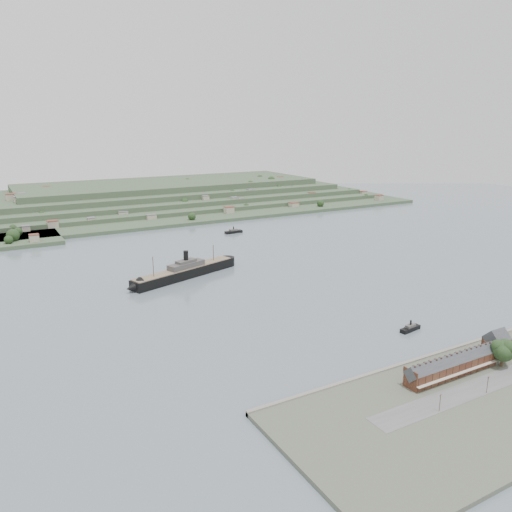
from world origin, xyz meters
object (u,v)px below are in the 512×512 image
gabled_building (496,343)px  tugboat (410,328)px  fig_tree (505,350)px  terrace_row (452,365)px  steamship (182,273)px

gabled_building → tugboat: (-12.35, 46.17, -6.58)m
tugboat → fig_tree: fig_tree is taller
terrace_row → steamship: 217.95m
fig_tree → steamship: bearing=110.8°
gabled_building → steamship: 226.48m
gabled_building → fig_tree: (-8.83, -10.63, 2.55)m
steamship → fig_tree: size_ratio=7.18×
gabled_building → tugboat: gabled_building is taller
terrace_row → fig_tree: size_ratio=3.88×
terrace_row → fig_tree: fig_tree is taller
terrace_row → steamship: steamship is taller
steamship → tugboat: 179.40m
steamship → gabled_building: bearing=-66.1°
gabled_building → steamship: size_ratio=0.14×
gabled_building → steamship: (-91.59, 207.10, -3.49)m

